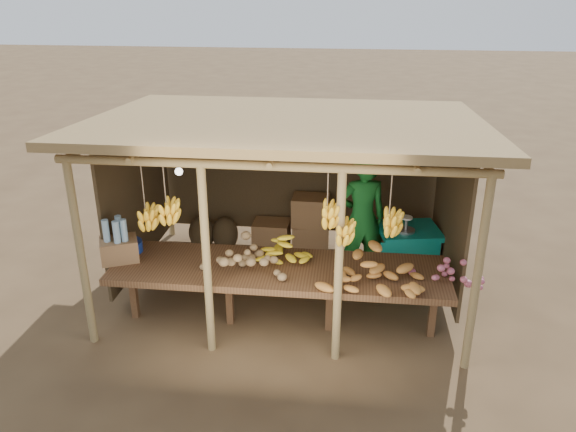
# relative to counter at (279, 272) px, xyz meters

# --- Properties ---
(ground) EXTENTS (60.00, 60.00, 0.00)m
(ground) POSITION_rel_counter_xyz_m (-0.00, 0.95, -0.74)
(ground) COLOR brown
(ground) RESTS_ON ground
(stall_structure) EXTENTS (4.70, 3.50, 2.43)m
(stall_structure) POSITION_rel_counter_xyz_m (-0.02, 0.83, 1.16)
(stall_structure) COLOR #947A4C
(stall_structure) RESTS_ON ground
(counter) EXTENTS (3.90, 1.05, 0.80)m
(counter) POSITION_rel_counter_xyz_m (0.00, 0.00, 0.00)
(counter) COLOR brown
(counter) RESTS_ON ground
(potato_heap) EXTENTS (1.00, 0.64, 0.36)m
(potato_heap) POSITION_rel_counter_xyz_m (-0.39, -0.10, 0.24)
(potato_heap) COLOR olive
(potato_heap) RESTS_ON counter
(sweet_potato_heap) EXTENTS (1.16, 0.84, 0.36)m
(sweet_potato_heap) POSITION_rel_counter_xyz_m (1.08, -0.29, 0.24)
(sweet_potato_heap) COLOR #C37D32
(sweet_potato_heap) RESTS_ON counter
(onion_heap) EXTENTS (0.89, 0.61, 0.36)m
(onion_heap) POSITION_rel_counter_xyz_m (1.90, -0.17, 0.24)
(onion_heap) COLOR #B4576C
(onion_heap) RESTS_ON counter
(banana_pile) EXTENTS (0.65, 0.46, 0.35)m
(banana_pile) POSITION_rel_counter_xyz_m (0.07, 0.23, 0.23)
(banana_pile) COLOR yellow
(banana_pile) RESTS_ON counter
(tomato_basin) EXTENTS (0.37, 0.37, 0.20)m
(tomato_basin) POSITION_rel_counter_xyz_m (-1.90, 0.20, 0.14)
(tomato_basin) COLOR navy
(tomato_basin) RESTS_ON counter
(bottle_box) EXTENTS (0.53, 0.48, 0.54)m
(bottle_box) POSITION_rel_counter_xyz_m (-1.90, -0.02, 0.27)
(bottle_box) COLOR olive
(bottle_box) RESTS_ON counter
(vendor) EXTENTS (0.74, 0.57, 1.80)m
(vendor) POSITION_rel_counter_xyz_m (0.96, 1.34, 0.16)
(vendor) COLOR #176724
(vendor) RESTS_ON ground
(tarp_crate) EXTENTS (0.93, 0.83, 0.97)m
(tarp_crate) POSITION_rel_counter_xyz_m (1.61, 1.43, -0.34)
(tarp_crate) COLOR brown
(tarp_crate) RESTS_ON ground
(carton_stack) EXTENTS (1.16, 0.45, 0.88)m
(carton_stack) POSITION_rel_counter_xyz_m (0.01, 2.09, -0.35)
(carton_stack) COLOR olive
(carton_stack) RESTS_ON ground
(burlap_sacks) EXTENTS (0.79, 0.41, 0.56)m
(burlap_sacks) POSITION_rel_counter_xyz_m (-1.32, 2.15, -0.50)
(burlap_sacks) COLOR #493821
(burlap_sacks) RESTS_ON ground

